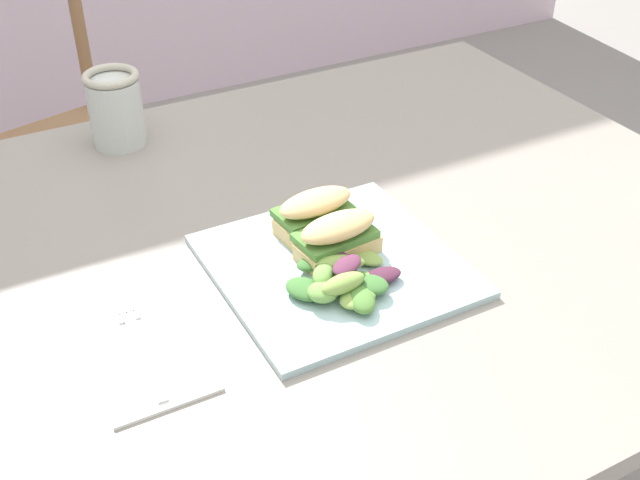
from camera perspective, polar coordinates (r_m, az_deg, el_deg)
The scene contains 9 objects.
dining_table at distance 1.11m, azimuth -2.77°, elevation -5.02°, with size 1.32×0.96×0.74m.
chair_wooden_far at distance 1.99m, azimuth -18.37°, elevation 6.49°, with size 0.49×0.49×0.87m.
plate_lunch at distance 0.99m, azimuth 1.10°, elevation -1.87°, with size 0.29×0.29×0.01m, color silver.
sandwich_half_front at distance 0.99m, azimuth 1.28°, elevation 0.26°, with size 0.11×0.07×0.06m.
sandwich_half_back at distance 1.03m, azimuth -0.36°, elevation 2.05°, with size 0.11×0.07×0.06m.
salad_mixed_greens at distance 0.94m, azimuth 1.73°, elevation -2.85°, with size 0.15×0.14×0.03m.
napkin_folded at distance 0.90m, azimuth -12.87°, elevation -7.67°, with size 0.12×0.20×0.00m, color white.
fork_on_napkin at distance 0.91m, azimuth -13.18°, elevation -6.83°, with size 0.03×0.19×0.00m.
mason_jar_iced_tea at distance 1.30m, azimuth -14.58°, elevation 8.99°, with size 0.09×0.09×0.12m.
Camera 1 is at (-0.50, -0.73, 1.34)m, focal length 44.07 mm.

